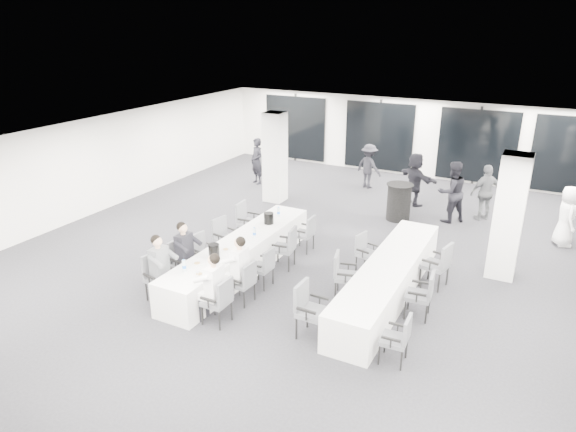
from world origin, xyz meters
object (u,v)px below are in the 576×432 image
at_px(cocktail_table, 399,202).
at_px(chair_main_right_fourth, 287,245).
at_px(ice_bucket_far, 269,218).
at_px(standing_guest_f, 415,176).
at_px(chair_main_right_mid, 264,265).
at_px(chair_main_right_second, 244,280).
at_px(standing_guest_c, 369,163).
at_px(standing_guest_d, 486,189).
at_px(chair_main_right_far, 306,231).
at_px(chair_side_right_far, 439,263).
at_px(chair_main_left_near, 157,274).
at_px(standing_guest_b, 452,188).
at_px(ice_bucket_near, 214,250).
at_px(chair_side_left_near, 309,307).
at_px(banquet_table_side, 388,279).
at_px(chair_main_left_fourth, 224,235).
at_px(standing_guest_e, 567,212).
at_px(chair_side_left_far, 365,250).
at_px(chair_main_left_far, 246,219).
at_px(standing_guest_g, 257,158).
at_px(chair_side_right_mid, 423,292).
at_px(chair_main_left_mid, 202,250).
at_px(chair_side_right_near, 399,337).
at_px(banquet_table_main, 241,256).
at_px(chair_main_left_second, 181,259).
at_px(chair_side_left_mid, 343,272).

height_order(cocktail_table, chair_main_right_fourth, cocktail_table).
bearing_deg(ice_bucket_far, standing_guest_f, 66.41).
bearing_deg(chair_main_right_mid, chair_main_right_second, -178.07).
height_order(standing_guest_c, standing_guest_d, standing_guest_d).
height_order(chair_main_right_far, standing_guest_d, standing_guest_d).
bearing_deg(chair_side_right_far, chair_main_left_near, 134.50).
xyz_separation_m(standing_guest_b, ice_bucket_near, (-3.63, -6.33, -0.12)).
distance_m(chair_main_right_far, ice_bucket_near, 2.77).
relative_size(chair_main_right_mid, chair_side_left_near, 0.86).
relative_size(banquet_table_side, chair_main_left_fourth, 5.28).
bearing_deg(standing_guest_e, chair_side_left_far, 117.15).
xyz_separation_m(chair_main_left_far, chair_side_right_far, (4.97, -0.26, -0.01)).
bearing_deg(chair_main_left_far, cocktail_table, 133.24).
bearing_deg(standing_guest_g, chair_main_left_near, -45.28).
relative_size(chair_main_left_fourth, standing_guest_d, 0.52).
height_order(chair_side_right_mid, standing_guest_b, standing_guest_b).
xyz_separation_m(chair_side_left_far, standing_guest_g, (-5.65, 4.67, 0.41)).
relative_size(chair_side_left_near, standing_guest_e, 0.59).
height_order(cocktail_table, chair_side_right_mid, cocktail_table).
bearing_deg(chair_side_right_mid, chair_main_right_fourth, 72.63).
xyz_separation_m(chair_main_right_mid, standing_guest_g, (-4.00, 6.42, 0.41)).
height_order(chair_main_left_mid, chair_main_right_mid, chair_main_right_mid).
height_order(chair_main_right_second, standing_guest_f, standing_guest_f).
xyz_separation_m(chair_side_right_near, standing_guest_e, (2.34, 6.72, 0.38)).
xyz_separation_m(chair_main_left_mid, chair_side_right_far, (4.96, 1.66, 0.08)).
bearing_deg(chair_side_left_near, chair_main_left_far, -132.84).
distance_m(banquet_table_main, chair_side_right_mid, 4.13).
distance_m(chair_side_right_near, ice_bucket_far, 5.01).
xyz_separation_m(chair_main_right_far, chair_side_right_far, (3.31, -0.37, 0.06)).
bearing_deg(chair_main_right_second, chair_main_left_fourth, 47.04).
relative_size(chair_main_left_near, chair_main_right_second, 1.09).
bearing_deg(standing_guest_d, chair_side_right_far, 46.17).
distance_m(chair_main_right_second, standing_guest_e, 8.41).
bearing_deg(chair_main_left_near, standing_guest_f, 170.16).
bearing_deg(standing_guest_c, chair_main_left_second, 102.64).
bearing_deg(standing_guest_d, cocktail_table, -12.72).
height_order(chair_side_left_far, standing_guest_e, standing_guest_e).
height_order(chair_main_left_mid, chair_main_right_fourth, chair_main_right_fourth).
height_order(banquet_table_side, chair_main_right_second, chair_main_right_second).
bearing_deg(cocktail_table, chair_side_left_near, -87.98).
bearing_deg(chair_side_left_mid, standing_guest_c, -179.50).
bearing_deg(chair_side_right_far, chair_main_right_fourth, 113.63).
bearing_deg(chair_side_right_mid, chair_side_left_near, 127.38).
distance_m(banquet_table_main, standing_guest_c, 7.42).
xyz_separation_m(banquet_table_side, standing_guest_f, (-1.02, 5.90, 0.56)).
bearing_deg(chair_side_right_near, standing_guest_f, 10.32).
bearing_deg(chair_side_right_far, chair_side_left_near, 162.21).
bearing_deg(ice_bucket_far, chair_side_right_far, 1.29).
bearing_deg(standing_guest_b, chair_main_right_second, 23.86).
distance_m(standing_guest_b, ice_bucket_far, 5.48).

